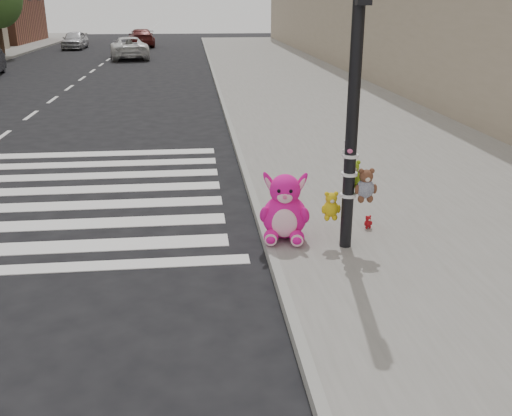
{
  "coord_description": "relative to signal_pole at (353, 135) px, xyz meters",
  "views": [
    {
      "loc": [
        0.57,
        -5.33,
        3.37
      ],
      "look_at": [
        1.34,
        1.81,
        0.75
      ],
      "focal_mm": 40.0,
      "sensor_mm": 36.0,
      "label": 1
    }
  ],
  "objects": [
    {
      "name": "ground",
      "position": [
        -2.62,
        -1.81,
        -1.71
      ],
      "size": [
        120.0,
        120.0,
        0.0
      ],
      "primitive_type": "plane",
      "color": "black",
      "rests_on": "ground"
    },
    {
      "name": "car_white_near",
      "position": [
        -5.88,
        29.66,
        -1.06
      ],
      "size": [
        2.82,
        4.97,
        1.31
      ],
      "primitive_type": "imported",
      "rotation": [
        0.0,
        0.0,
        3.29
      ],
      "color": "silver",
      "rests_on": "ground"
    },
    {
      "name": "car_silver_deep",
      "position": [
        -10.61,
        37.7,
        -1.06
      ],
      "size": [
        1.54,
        3.8,
        1.3
      ],
      "primitive_type": "imported",
      "rotation": [
        0.0,
        0.0,
        -0.0
      ],
      "color": "silver",
      "rests_on": "ground"
    },
    {
      "name": "curb_edge",
      "position": [
        -1.07,
        8.19,
        -1.64
      ],
      "size": [
        0.12,
        80.0,
        0.15
      ],
      "primitive_type": "cube",
      "color": "gray",
      "rests_on": "ground"
    },
    {
      "name": "signal_pole",
      "position": [
        0.0,
        0.0,
        0.0
      ],
      "size": [
        0.72,
        0.49,
        4.0
      ],
      "color": "black",
      "rests_on": "sidewalk_near"
    },
    {
      "name": "red_teddy",
      "position": [
        0.48,
        0.59,
        -1.47
      ],
      "size": [
        0.16,
        0.13,
        0.21
      ],
      "primitive_type": null,
      "rotation": [
        0.0,
        0.0,
        0.26
      ],
      "color": "#9F0F16",
      "rests_on": "sidewalk_near"
    },
    {
      "name": "car_maroon_near",
      "position": [
        -5.91,
        39.55,
        -1.04
      ],
      "size": [
        2.45,
        4.81,
        1.34
      ],
      "primitive_type": "imported",
      "rotation": [
        0.0,
        0.0,
        3.27
      ],
      "color": "#591B19",
      "rests_on": "ground"
    },
    {
      "name": "pink_bunny",
      "position": [
        -0.83,
        0.36,
        -1.16
      ],
      "size": [
        0.73,
        0.82,
        1.01
      ],
      "rotation": [
        0.0,
        0.0,
        -0.17
      ],
      "color": "#E6138F",
      "rests_on": "sidewalk_near"
    },
    {
      "name": "sidewalk_near",
      "position": [
        2.38,
        8.19,
        -1.64
      ],
      "size": [
        7.0,
        80.0,
        0.14
      ],
      "primitive_type": "cube",
      "color": "slate",
      "rests_on": "ground"
    }
  ]
}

